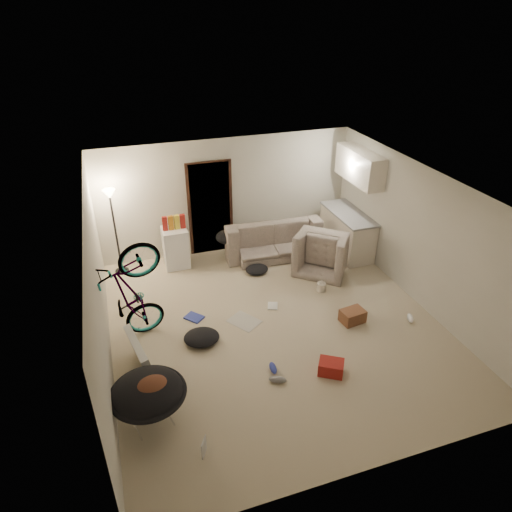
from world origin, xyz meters
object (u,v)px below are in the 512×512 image
object	(u,v)px
mini_fridge	(176,247)
tv_box	(142,356)
floor_lamp	(113,214)
kitchen_counter	(347,233)
bicycle	(135,315)
drink_case_b	(331,367)
drink_case_a	(353,316)
armchair	(325,253)
juicer	(321,286)
saucer_chair	(149,398)
sofa	(271,240)

from	to	relation	value
mini_fridge	tv_box	world-z (taller)	mini_fridge
floor_lamp	kitchen_counter	xyz separation A→B (m)	(4.83, -0.65, -0.87)
bicycle	drink_case_b	size ratio (longest dim) A/B	5.10
kitchen_counter	drink_case_a	bearing A→B (deg)	-115.41
kitchen_counter	armchair	xyz separation A→B (m)	(-0.77, -0.50, -0.11)
kitchen_counter	tv_box	world-z (taller)	kitchen_counter
drink_case_a	drink_case_b	distance (m)	1.38
armchair	bicycle	size ratio (longest dim) A/B	0.55
drink_case_a	juicer	bearing A→B (deg)	87.66
saucer_chair	drink_case_a	xyz separation A→B (m)	(3.61, 1.08, -0.31)
floor_lamp	sofa	world-z (taller)	floor_lamp
drink_case_a	tv_box	bearing A→B (deg)	173.76
kitchen_counter	sofa	world-z (taller)	kitchen_counter
sofa	mini_fridge	bearing A→B (deg)	0.36
bicycle	tv_box	distance (m)	0.82
kitchen_counter	juicer	bearing A→B (deg)	-132.95
armchair	bicycle	xyz separation A→B (m)	(-3.96, -1.16, 0.16)
drink_case_b	bicycle	bearing A→B (deg)	179.45
sofa	armchair	xyz separation A→B (m)	(0.85, -0.95, 0.03)
saucer_chair	drink_case_a	world-z (taller)	saucer_chair
mini_fridge	tv_box	distance (m)	3.18
kitchen_counter	saucer_chair	xyz separation A→B (m)	(-4.73, -3.43, -0.02)
drink_case_b	armchair	bearing A→B (deg)	98.20
tv_box	drink_case_a	world-z (taller)	tv_box
sofa	tv_box	bearing A→B (deg)	46.18
bicycle	drink_case_a	world-z (taller)	bicycle
drink_case_a	juicer	distance (m)	1.05
sofa	mini_fridge	size ratio (longest dim) A/B	2.46
floor_lamp	juicer	bearing A→B (deg)	-28.49
sofa	bicycle	world-z (taller)	bicycle
armchair	mini_fridge	bearing A→B (deg)	20.84
mini_fridge	saucer_chair	distance (m)	4.11
armchair	saucer_chair	bearing A→B (deg)	77.06
kitchen_counter	saucer_chair	bearing A→B (deg)	-144.04
sofa	armchair	size ratio (longest dim) A/B	2.03
kitchen_counter	mini_fridge	xyz separation A→B (m)	(-3.70, 0.55, -0.01)
tv_box	drink_case_b	xyz separation A→B (m)	(2.69, -0.92, -0.20)
floor_lamp	saucer_chair	distance (m)	4.18
kitchen_counter	juicer	size ratio (longest dim) A/B	5.99
tv_box	juicer	world-z (taller)	tv_box
bicycle	drink_case_b	bearing A→B (deg)	-131.03
kitchen_counter	floor_lamp	bearing A→B (deg)	172.34
armchair	floor_lamp	bearing A→B (deg)	24.75
mini_fridge	drink_case_b	distance (m)	4.27
bicycle	drink_case_b	distance (m)	3.21
kitchen_counter	juicer	distance (m)	1.82
tv_box	bicycle	bearing A→B (deg)	78.78
drink_case_a	sofa	bearing A→B (deg)	92.24
kitchen_counter	armchair	bearing A→B (deg)	-147.19
floor_lamp	drink_case_a	bearing A→B (deg)	-38.97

